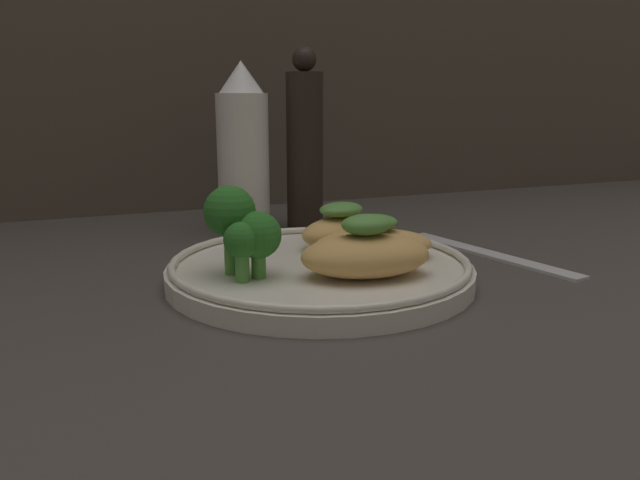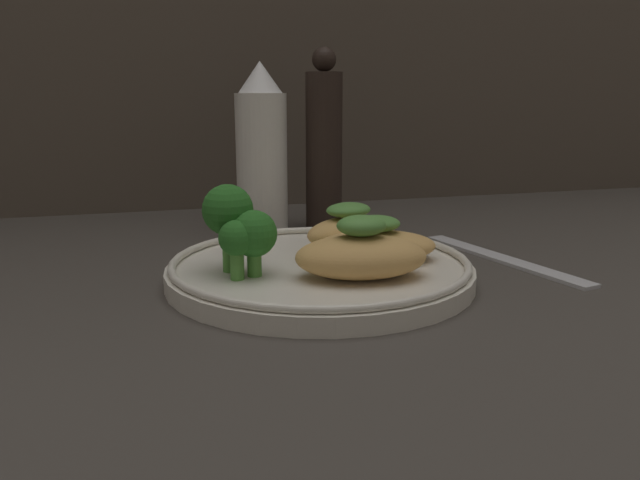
# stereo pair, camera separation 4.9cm
# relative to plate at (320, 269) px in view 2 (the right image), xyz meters

# --- Properties ---
(ground_plane) EXTENTS (1.80, 1.80, 0.01)m
(ground_plane) POSITION_rel_plate_xyz_m (0.00, 0.00, -0.01)
(ground_plane) COLOR #3D3833
(plate) EXTENTS (0.24, 0.24, 0.02)m
(plate) POSITION_rel_plate_xyz_m (0.00, 0.00, 0.00)
(plate) COLOR silver
(plate) RESTS_ON ground_plane
(grilled_meat_front) EXTENTS (0.11, 0.07, 0.05)m
(grilled_meat_front) POSITION_rel_plate_xyz_m (0.02, -0.04, 0.02)
(grilled_meat_front) COLOR tan
(grilled_meat_front) RESTS_ON plate
(grilled_meat_middle) EXTENTS (0.11, 0.08, 0.04)m
(grilled_meat_middle) POSITION_rel_plate_xyz_m (0.05, -0.00, 0.02)
(grilled_meat_middle) COLOR tan
(grilled_meat_middle) RESTS_ON plate
(grilled_meat_back) EXTENTS (0.10, 0.07, 0.04)m
(grilled_meat_back) POSITION_rel_plate_xyz_m (0.04, 0.05, 0.02)
(grilled_meat_back) COLOR tan
(grilled_meat_back) RESTS_ON plate
(broccoli_bunch) EXTENTS (0.05, 0.05, 0.07)m
(broccoli_bunch) POSITION_rel_plate_xyz_m (-0.07, -0.01, 0.04)
(broccoli_bunch) COLOR #4C8E38
(broccoli_bunch) RESTS_ON plate
(sauce_bottle) EXTENTS (0.05, 0.05, 0.18)m
(sauce_bottle) POSITION_rel_plate_xyz_m (-0.01, 0.19, 0.08)
(sauce_bottle) COLOR white
(sauce_bottle) RESTS_ON ground_plane
(pepper_grinder) EXTENTS (0.04, 0.04, 0.19)m
(pepper_grinder) POSITION_rel_plate_xyz_m (0.06, 0.19, 0.08)
(pepper_grinder) COLOR black
(pepper_grinder) RESTS_ON ground_plane
(fork) EXTENTS (0.06, 0.19, 0.01)m
(fork) POSITION_rel_plate_xyz_m (0.18, 0.02, -0.01)
(fork) COLOR silver
(fork) RESTS_ON ground_plane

